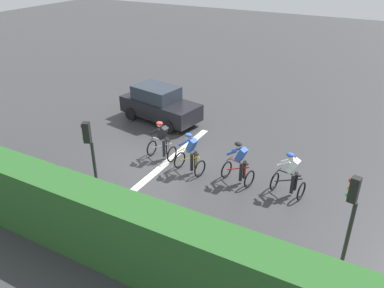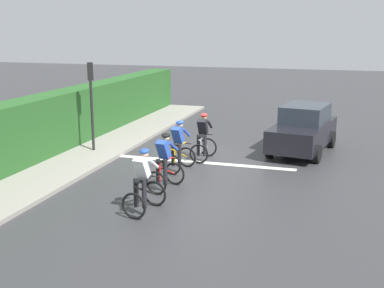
% 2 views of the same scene
% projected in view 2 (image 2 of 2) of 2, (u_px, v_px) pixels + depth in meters
% --- Properties ---
extents(ground_plane, '(80.00, 80.00, 0.00)m').
position_uv_depth(ground_plane, '(198.00, 159.00, 17.54)').
color(ground_plane, '#333335').
extents(sidewalk_kerb, '(2.80, 25.75, 0.12)m').
position_uv_depth(sidewalk_kerb, '(64.00, 163.00, 16.84)').
color(sidewalk_kerb, gray).
rests_on(sidewalk_kerb, ground).
extents(stone_wall_low, '(0.44, 25.75, 0.66)m').
position_uv_depth(stone_wall_low, '(41.00, 153.00, 17.03)').
color(stone_wall_low, tan).
rests_on(stone_wall_low, ground).
extents(hedge_wall, '(1.10, 25.75, 2.21)m').
position_uv_depth(hedge_wall, '(32.00, 131.00, 16.94)').
color(hedge_wall, '#265623').
rests_on(hedge_wall, ground).
extents(road_marking_stop_line, '(7.00, 0.30, 0.01)m').
position_uv_depth(road_marking_stop_line, '(195.00, 162.00, 17.15)').
color(road_marking_stop_line, silver).
rests_on(road_marking_stop_line, ground).
extents(cyclist_lead, '(0.84, 1.17, 1.66)m').
position_uv_depth(cyclist_lead, '(143.00, 183.00, 12.27)').
color(cyclist_lead, black).
rests_on(cyclist_lead, ground).
extents(cyclist_second, '(0.88, 1.19, 1.66)m').
position_uv_depth(cyclist_second, '(165.00, 163.00, 14.03)').
color(cyclist_second, black).
rests_on(cyclist_second, ground).
extents(cyclist_mid, '(0.87, 1.19, 1.66)m').
position_uv_depth(cyclist_mid, '(179.00, 147.00, 15.89)').
color(cyclist_mid, black).
rests_on(cyclist_mid, ground).
extents(cyclist_fourth, '(0.73, 1.11, 1.66)m').
position_uv_depth(cyclist_fourth, '(203.00, 138.00, 17.21)').
color(cyclist_fourth, black).
rests_on(cyclist_fourth, ground).
extents(car_black, '(2.39, 4.33, 1.76)m').
position_uv_depth(car_black, '(303.00, 129.00, 18.35)').
color(car_black, black).
rests_on(car_black, ground).
extents(traffic_light_near_crossing, '(0.27, 0.30, 3.34)m').
position_uv_depth(traffic_light_near_crossing, '(91.00, 93.00, 17.89)').
color(traffic_light_near_crossing, black).
rests_on(traffic_light_near_crossing, ground).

